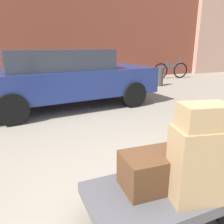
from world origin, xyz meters
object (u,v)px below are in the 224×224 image
suitcase_tan_rear_right (199,165)px  luggage_cart (166,194)px  parked_car (65,77)px  bicycle_leaning (171,70)px  bollard_kerb_near (128,79)px  duffel_bag_tan_topmost_pile (205,116)px  duffel_bag_brown_stacked_top (157,170)px  bollard_kerb_mid (160,77)px

suitcase_tan_rear_right → luggage_cart: bearing=133.4°
luggage_cart → parked_car: parked_car is taller
bicycle_leaning → bollard_kerb_near: size_ratio=2.49×
duffel_bag_tan_topmost_pile → parked_car: 4.47m
duffel_bag_brown_stacked_top → luggage_cart: bearing=-40.1°
luggage_cart → duffel_bag_tan_topmost_pile: (0.12, -0.21, 0.76)m
duffel_bag_brown_stacked_top → bollard_kerb_mid: bollard_kerb_mid is taller
suitcase_tan_rear_right → parked_car: (-0.08, 4.46, 0.12)m
luggage_cart → duffel_bag_tan_topmost_pile: size_ratio=3.89×
suitcase_tan_rear_right → duffel_bag_tan_topmost_pile: size_ratio=1.69×
bicycle_leaning → bollard_kerb_near: 3.36m
luggage_cart → bicycle_leaning: 9.24m
suitcase_tan_rear_right → duffel_bag_tan_topmost_pile: bearing=129.8°
bollard_kerb_mid → duffel_bag_brown_stacked_top: bearing=-125.1°
parked_car → bollard_kerb_mid: 4.27m
duffel_bag_tan_topmost_pile → bollard_kerb_mid: 7.21m
parked_car → bollard_kerb_mid: parked_car is taller
duffel_bag_tan_topmost_pile → bicycle_leaning: (5.50, 7.54, -0.66)m
bollard_kerb_near → bollard_kerb_mid: bearing=0.0°
duffel_bag_tan_topmost_pile → suitcase_tan_rear_right: bearing=-50.5°
suitcase_tan_rear_right → duffel_bag_tan_topmost_pile: duffel_bag_tan_topmost_pile is taller
luggage_cart → bollard_kerb_near: (2.61, 5.84, 0.08)m
duffel_bag_brown_stacked_top → parked_car: parked_car is taller
luggage_cart → duffel_bag_tan_topmost_pile: 0.80m
duffel_bag_brown_stacked_top → duffel_bag_tan_topmost_pile: (0.19, -0.27, 0.54)m
bicycle_leaning → parked_car: bearing=-151.1°
bicycle_leaning → duffel_bag_brown_stacked_top: bearing=-128.0°
suitcase_tan_rear_right → duffel_bag_tan_topmost_pile: 0.39m
suitcase_tan_rear_right → bollard_kerb_mid: (3.87, 6.05, -0.29)m
luggage_cart → bollard_kerb_near: bearing=65.9°
parked_car → bollard_kerb_near: (2.56, 1.58, -0.41)m
suitcase_tan_rear_right → parked_car: parked_car is taller
luggage_cart → parked_car: size_ratio=0.31×
luggage_cart → duffel_bag_brown_stacked_top: size_ratio=2.27×
duffel_bag_brown_stacked_top → duffel_bag_tan_topmost_pile: size_ratio=1.72×
suitcase_tan_rear_right → parked_car: size_ratio=0.14×
parked_car → duffel_bag_tan_topmost_pile: bearing=-89.0°
duffel_bag_tan_topmost_pile → bollard_kerb_near: bearing=80.5°
duffel_bag_brown_stacked_top → bicycle_leaning: (5.68, 7.27, -0.12)m
duffel_bag_tan_topmost_pile → bollard_kerb_mid: duffel_bag_tan_topmost_pile is taller
luggage_cart → suitcase_tan_rear_right: bearing=-59.8°
luggage_cart → duffel_bag_brown_stacked_top: bearing=136.3°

